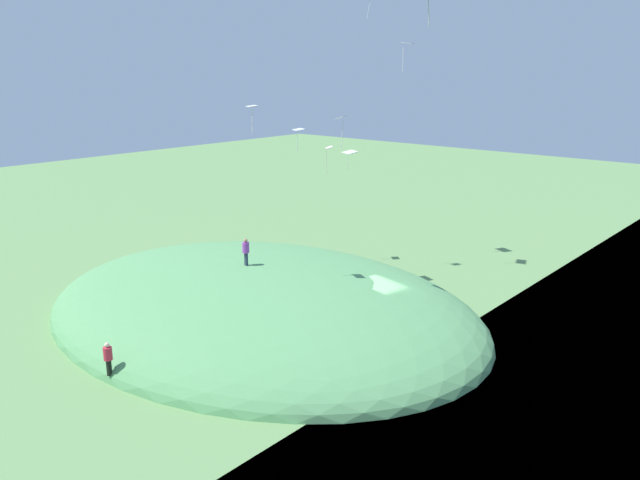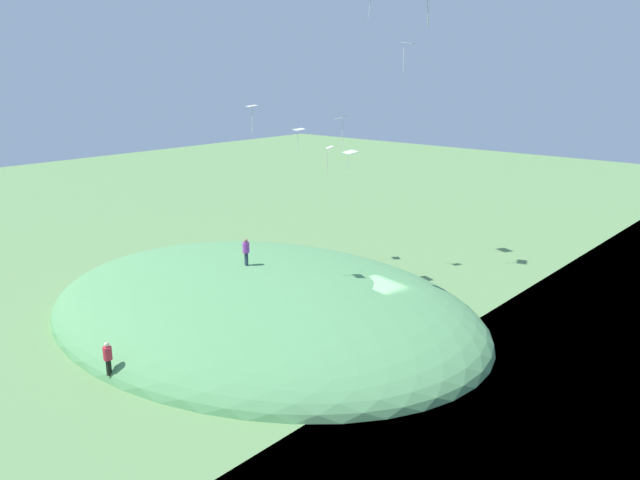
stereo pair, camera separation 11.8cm
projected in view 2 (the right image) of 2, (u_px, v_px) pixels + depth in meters
ground_plane at (380, 322)px, 38.31m from camera, size 160.00×160.00×0.00m
grass_hill at (260, 312)px, 39.88m from camera, size 29.88×22.90×5.84m
person_with_child at (246, 249)px, 39.31m from camera, size 0.47×0.47×1.73m
person_walking_path at (108, 355)px, 30.47m from camera, size 0.54×0.54×1.71m
kite_0 at (341, 120)px, 36.41m from camera, size 0.84×0.97×1.88m
kite_2 at (350, 153)px, 42.76m from camera, size 1.33×1.16×1.28m
kite_4 at (329, 150)px, 47.87m from camera, size 0.89×0.87×2.09m
kite_6 at (252, 108)px, 34.89m from camera, size 0.91×0.81×1.55m
kite_7 at (407, 44)px, 44.13m from camera, size 1.16×1.37×2.01m
kite_8 at (299, 131)px, 44.59m from camera, size 1.15×1.03×1.72m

